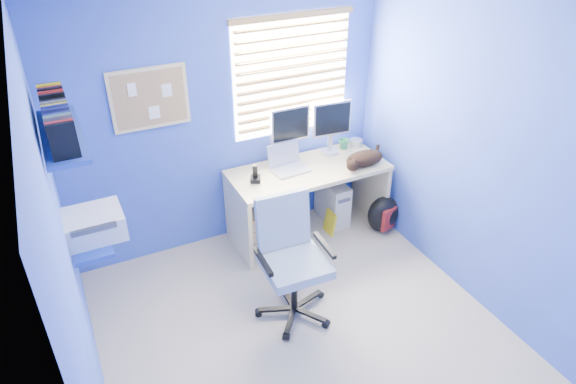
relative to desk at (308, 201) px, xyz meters
name	(u,v)px	position (x,y,z in m)	size (l,w,h in m)	color
floor	(307,338)	(-0.66, -1.26, -0.37)	(3.00, 3.20, 0.00)	#B6AB93
ceiling	(317,7)	(-0.66, -1.26, 2.13)	(3.00, 3.20, 0.00)	white
wall_back	(226,118)	(-0.66, 0.34, 0.88)	(3.00, 0.01, 2.50)	#3651B9
wall_left	(70,270)	(-2.16, -1.26, 0.88)	(0.01, 3.20, 2.50)	#3651B9
wall_right	(483,158)	(0.84, -1.26, 0.88)	(0.01, 3.20, 2.50)	#3651B9
desk	(308,201)	(0.00, 0.00, 0.00)	(1.51, 0.65, 0.74)	#D8BA7E
laptop	(290,160)	(-0.18, 0.04, 0.48)	(0.33, 0.26, 0.22)	silver
monitor_left	(289,133)	(-0.07, 0.26, 0.64)	(0.40, 0.12, 0.54)	silver
monitor_right	(331,128)	(0.35, 0.20, 0.64)	(0.40, 0.12, 0.54)	silver
phone	(255,173)	(-0.54, 0.01, 0.45)	(0.09, 0.11, 0.17)	black
mug	(344,144)	(0.52, 0.22, 0.42)	(0.10, 0.09, 0.10)	#29814D
cd_spindle	(356,143)	(0.66, 0.21, 0.41)	(0.13, 0.13, 0.07)	silver
cat	(365,158)	(0.51, -0.17, 0.44)	(0.39, 0.21, 0.14)	black
tower_pc	(332,201)	(0.34, 0.10, -0.14)	(0.19, 0.44, 0.45)	beige
drawer_boxes	(259,228)	(-0.52, 0.02, -0.17)	(0.35, 0.28, 0.41)	tan
yellow_book	(330,223)	(0.20, -0.10, -0.25)	(0.03, 0.17, 0.24)	yellow
backpack	(383,214)	(0.70, -0.30, -0.18)	(0.33, 0.25, 0.39)	black
office_chair	(292,274)	(-0.63, -0.91, 0.01)	(0.62, 0.62, 1.02)	black
window_blinds	(293,76)	(-0.01, 0.31, 1.18)	(1.15, 0.05, 1.10)	white
corkboard	(150,99)	(-1.31, 0.33, 1.18)	(0.64, 0.02, 0.52)	#D8BA7E
wall_shelves	(74,175)	(-2.02, -0.51, 1.06)	(0.42, 0.90, 1.05)	#213DA7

